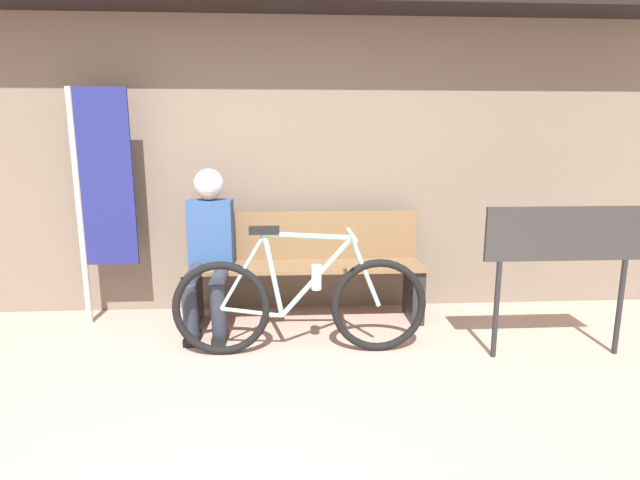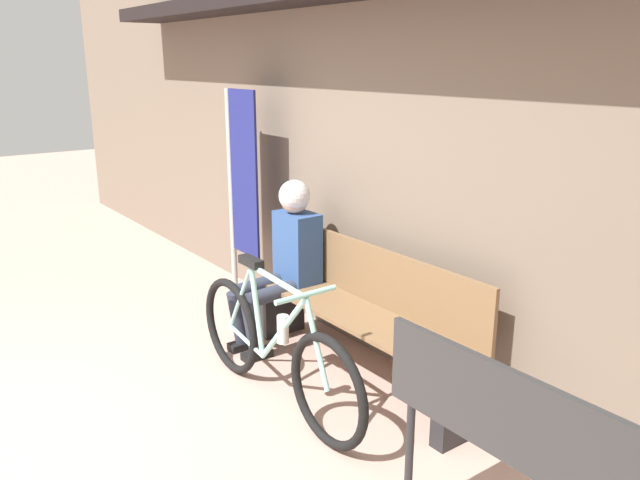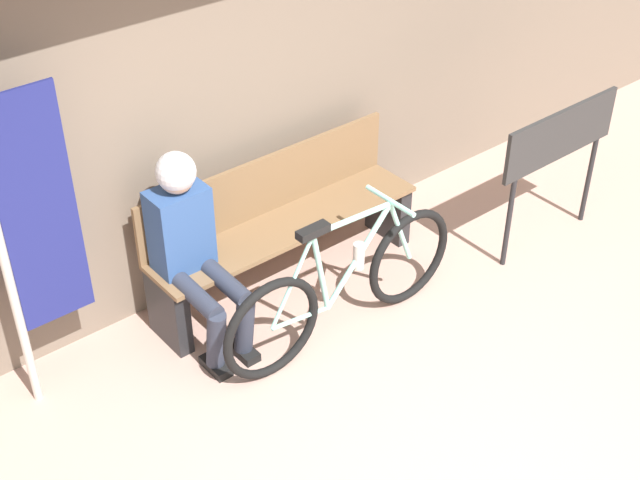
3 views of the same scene
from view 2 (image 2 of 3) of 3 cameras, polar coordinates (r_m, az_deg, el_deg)
name	(u,v)px [view 2 (image 2 of 3)]	position (r m, az deg, el deg)	size (l,w,h in m)	color
storefront_wall	(366,120)	(4.39, 4.25, 10.86)	(12.00, 0.56, 3.20)	#756656
park_bench_near	(363,317)	(4.17, 3.97, -7.00)	(1.89, 0.42, 0.87)	brown
bicycle	(274,350)	(3.87, -4.26, -10.04)	(1.74, 0.40, 0.89)	black
person_seated	(285,252)	(4.56, -3.20, -1.13)	(0.34, 0.65, 1.24)	#2D3342
banner_pole	(240,182)	(5.23, -7.30, 5.30)	(0.45, 0.05, 1.84)	#B7B2A8
signboard	(498,427)	(2.44, 15.93, -16.15)	(1.08, 0.04, 1.03)	#232326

